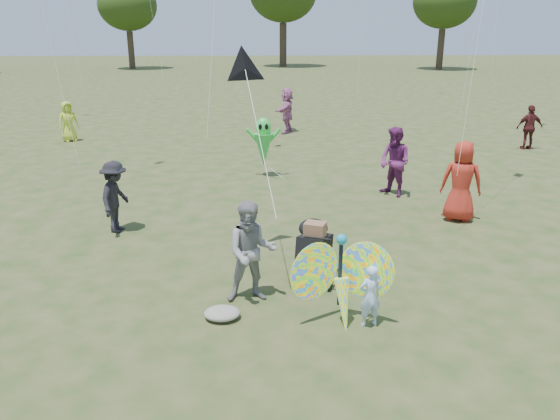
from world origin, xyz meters
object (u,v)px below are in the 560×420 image
object	(u,v)px
adult_man	(252,252)
alien_kite	(264,144)
crowd_g	(68,121)
crowd_j	(287,110)
child_girl	(370,296)
crowd_b	(115,197)
crowd_a	(461,181)
crowd_h	(530,127)
jogging_stroller	(314,247)
crowd_e	(395,162)
butterfly_kite	(341,282)

from	to	relation	value
adult_man	alien_kite	xyz separation A→B (m)	(0.24, 7.71, 0.14)
crowd_g	crowd_j	bearing A→B (deg)	-24.10
child_girl	crowd_b	size ratio (longest dim) A/B	0.62
crowd_a	crowd_h	size ratio (longest dim) A/B	1.16
jogging_stroller	crowd_e	bearing A→B (deg)	83.90
crowd_g	crowd_h	bearing A→B (deg)	-41.87
crowd_e	crowd_j	xyz separation A→B (m)	(-2.36, 9.19, 0.02)
crowd_g	butterfly_kite	xyz separation A→B (m)	(8.54, -14.00, -0.09)
child_girl	adult_man	bearing A→B (deg)	-41.09
alien_kite	adult_man	bearing A→B (deg)	-91.77
adult_man	crowd_g	world-z (taller)	adult_man
jogging_stroller	alien_kite	world-z (taller)	alien_kite
adult_man	crowd_h	xyz separation A→B (m)	(9.78, 11.15, -0.04)
crowd_j	jogging_stroller	bearing A→B (deg)	16.63
crowd_a	crowd_j	distance (m)	11.65
child_girl	crowd_b	xyz separation A→B (m)	(-4.67, 4.10, 0.29)
crowd_g	butterfly_kite	distance (m)	16.40
crowd_b	crowd_g	size ratio (longest dim) A/B	1.01
crowd_b	crowd_j	world-z (taller)	crowd_j
crowd_e	child_girl	bearing A→B (deg)	-49.83
crowd_g	butterfly_kite	bearing A→B (deg)	-93.58
crowd_h	crowd_g	bearing A→B (deg)	-6.82
crowd_b	crowd_j	size ratio (longest dim) A/B	0.85
crowd_h	alien_kite	size ratio (longest dim) A/B	0.91
butterfly_kite	crowd_j	bearing A→B (deg)	90.24
crowd_b	adult_man	bearing A→B (deg)	-127.78
adult_man	crowd_b	world-z (taller)	adult_man
child_girl	crowd_j	world-z (taller)	crowd_j
crowd_h	alien_kite	world-z (taller)	alien_kite
crowd_e	alien_kite	xyz separation A→B (m)	(-3.37, 2.06, 0.07)
crowd_h	butterfly_kite	bearing A→B (deg)	54.74
child_girl	crowd_j	xyz separation A→B (m)	(-0.48, 15.71, 0.43)
adult_man	crowd_b	xyz separation A→B (m)	(-2.94, 3.23, -0.06)
child_girl	crowd_h	size ratio (longest dim) A/B	0.61
adult_man	butterfly_kite	bearing A→B (deg)	-36.05
crowd_e	crowd_g	xyz separation A→B (m)	(-10.83, 7.56, -0.13)
crowd_b	crowd_e	bearing A→B (deg)	-59.87
crowd_h	jogging_stroller	xyz separation A→B (m)	(-8.72, -10.45, -0.18)
adult_man	crowd_j	distance (m)	14.89
jogging_stroller	crowd_b	bearing A→B (deg)	168.97
crowd_e	adult_man	bearing A→B (deg)	-66.36
alien_kite	crowd_g	bearing A→B (deg)	143.60
crowd_a	child_girl	bearing A→B (deg)	75.76
child_girl	crowd_a	distance (m)	5.44
jogging_stroller	crowd_a	bearing A→B (deg)	60.90
child_girl	jogging_stroller	size ratio (longest dim) A/B	0.85
adult_man	crowd_h	bearing A→B (deg)	43.48
crowd_j	butterfly_kite	size ratio (longest dim) A/B	1.05
crowd_e	crowd_j	distance (m)	9.49
crowd_j	alien_kite	bearing A→B (deg)	9.31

